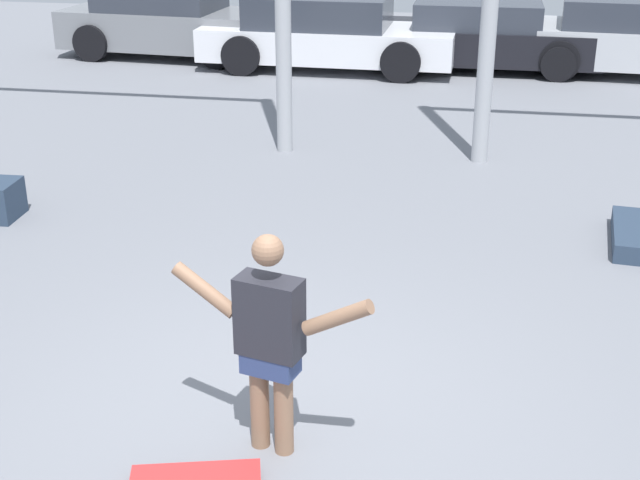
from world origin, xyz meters
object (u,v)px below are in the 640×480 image
Objects in this scene: parked_car_grey at (167,20)px; skateboard at (196,474)px; skateboarder at (270,337)px; parked_car_white at (326,33)px; parked_car_black at (483,35)px.

skateboard is at bearing -65.35° from parked_car_grey.
skateboarder is 1.83× the size of skateboard.
parked_car_white is (3.20, -0.57, -0.06)m from parked_car_grey.
parked_car_white is (-1.67, 11.41, -0.17)m from skateboarder.
parked_car_white is 1.13× the size of parked_car_black.
skateboard is at bearing -82.72° from parked_car_white.
parked_car_white reaches higher than skateboard.
parked_car_grey is at bearing 170.90° from parked_car_white.
parked_car_white is at bearing -168.13° from parked_car_black.
parked_car_white reaches higher than parked_car_black.
parked_car_white is at bearing 112.29° from skateboarder.
skateboard is 11.92m from parked_car_white.
parked_car_black is at bearing 4.89° from parked_car_grey.
skateboard is 13.21m from parked_car_grey.
parked_car_grey reaches higher than parked_car_white.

